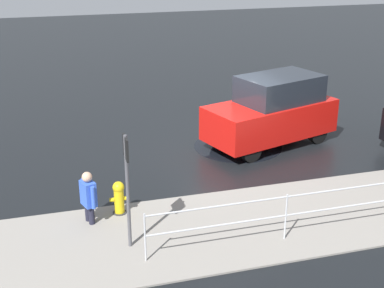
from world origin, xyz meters
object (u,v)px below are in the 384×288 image
fire_hydrant (119,198)px  pedestrian (88,195)px  sign_post (127,176)px  moving_hatchback (273,111)px

fire_hydrant → pedestrian: bearing=18.8°
pedestrian → sign_post: bearing=119.4°
moving_hatchback → sign_post: 6.79m
fire_hydrant → pedestrian: size_ratio=0.66×
moving_hatchback → fire_hydrant: (5.04, 3.10, -0.63)m
pedestrian → sign_post: 1.63m
fire_hydrant → pedestrian: (0.67, 0.23, 0.28)m
fire_hydrant → sign_post: bearing=89.7°
pedestrian → sign_post: (-0.67, 1.18, 0.90)m
pedestrian → sign_post: sign_post is taller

